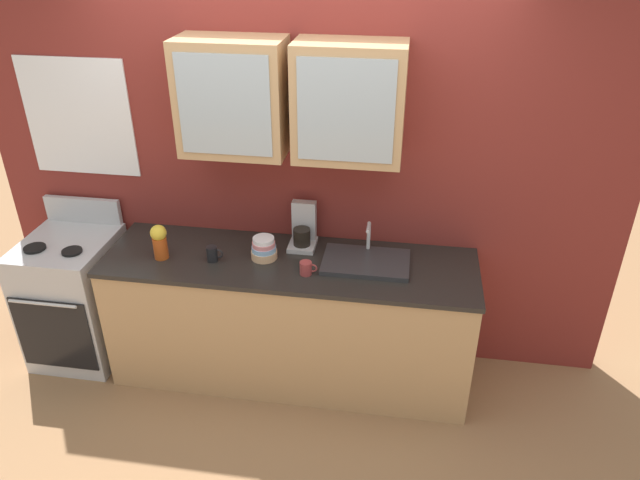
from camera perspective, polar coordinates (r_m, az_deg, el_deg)
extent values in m
plane|color=#936B47|center=(4.23, -2.70, -12.35)|extent=(10.00, 10.00, 0.00)
cube|color=maroon|center=(3.85, -2.01, 6.28)|extent=(4.11, 0.10, 2.61)
cube|color=tan|center=(3.54, -8.35, 13.38)|extent=(0.62, 0.34, 0.66)
cube|color=#9EADB7|center=(3.38, -9.19, 12.56)|extent=(0.52, 0.01, 0.56)
cube|color=tan|center=(3.41, 2.83, 13.03)|extent=(0.62, 0.34, 0.66)
cube|color=#9EADB7|center=(3.24, 2.47, 12.18)|extent=(0.52, 0.01, 0.56)
cube|color=white|center=(4.18, -22.14, 10.82)|extent=(0.72, 0.01, 0.76)
cube|color=tan|center=(3.96, -2.84, -7.69)|extent=(2.31, 0.65, 0.86)
cube|color=black|center=(3.70, -3.01, -2.19)|extent=(2.33, 0.68, 0.03)
cube|color=silver|center=(4.46, -22.27, -5.16)|extent=(0.57, 0.63, 0.89)
cube|color=black|center=(4.29, -24.13, -8.29)|extent=(0.52, 0.01, 0.53)
cylinder|color=silver|center=(4.12, -25.08, -5.56)|extent=(0.46, 0.02, 0.02)
cube|color=silver|center=(4.42, -21.76, 2.69)|extent=(0.54, 0.04, 0.18)
cylinder|color=black|center=(4.22, -25.67, -0.70)|extent=(0.14, 0.14, 0.02)
cylinder|color=black|center=(4.09, -22.68, -1.00)|extent=(0.13, 0.13, 0.02)
cube|color=#2D2D30|center=(3.66, 4.42, -2.12)|extent=(0.53, 0.35, 0.03)
cylinder|color=silver|center=(3.73, 4.68, 0.41)|extent=(0.02, 0.02, 0.18)
cylinder|color=silver|center=(3.64, 4.66, 1.22)|extent=(0.02, 0.12, 0.02)
cylinder|color=#E0AD7F|center=(3.73, -5.37, -1.35)|extent=(0.16, 0.16, 0.05)
cylinder|color=#8CB7E0|center=(3.71, -5.39, -0.88)|extent=(0.15, 0.15, 0.05)
cylinder|color=#D87F84|center=(3.69, -5.42, -0.45)|extent=(0.14, 0.14, 0.04)
cylinder|color=white|center=(3.68, -5.44, -0.05)|extent=(0.13, 0.13, 0.04)
cylinder|color=#BF4C19|center=(3.82, -15.04, -0.73)|extent=(0.09, 0.09, 0.14)
sphere|color=yellow|center=(3.77, -15.24, 0.67)|extent=(0.10, 0.10, 0.10)
cylinder|color=#993838|center=(3.54, -1.37, -2.71)|extent=(0.07, 0.07, 0.08)
torus|color=#993838|center=(3.53, -0.68, -2.71)|extent=(0.05, 0.01, 0.05)
cylinder|color=black|center=(3.73, -10.30, -1.31)|extent=(0.07, 0.07, 0.10)
torus|color=black|center=(3.71, -9.72, -1.30)|extent=(0.06, 0.01, 0.06)
cube|color=#B7B7BC|center=(3.83, -1.69, -0.46)|extent=(0.17, 0.20, 0.03)
cylinder|color=black|center=(3.78, -1.76, 0.31)|extent=(0.11, 0.11, 0.11)
cube|color=#B7B7BC|center=(3.83, -1.53, 1.94)|extent=(0.15, 0.06, 0.26)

